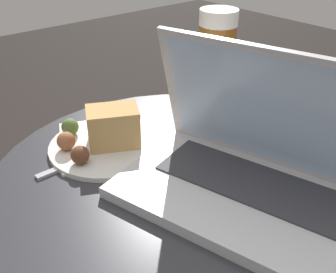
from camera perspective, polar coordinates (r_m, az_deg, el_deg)
The scene contains 6 objects.
table at distance 0.77m, azimuth 1.83°, elevation -16.42°, with size 0.64×0.64×0.56m.
napkin at distance 0.74m, azimuth -10.48°, elevation -0.92°, with size 0.22×0.19×0.00m.
laptop at distance 0.60m, azimuth 12.10°, elevation -4.66°, with size 0.41×0.31×0.23m.
beer_glass at distance 0.74m, azimuth 6.87°, elevation 9.08°, with size 0.07×0.07×0.23m.
snack_plate at distance 0.72m, azimuth -8.91°, elevation -0.04°, with size 0.21×0.21×0.08m.
fork at distance 0.71m, azimuth -10.61°, elevation -2.59°, with size 0.02×0.19×0.00m.
Camera 1 is at (0.39, -0.36, 0.94)m, focal length 42.00 mm.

